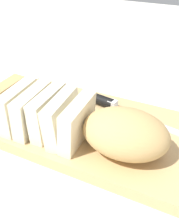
{
  "coord_description": "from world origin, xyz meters",
  "views": [
    {
      "loc": [
        -0.22,
        0.42,
        0.37
      ],
      "look_at": [
        0.0,
        0.0,
        0.06
      ],
      "focal_mm": 41.67,
      "sensor_mm": 36.0,
      "label": 1
    }
  ],
  "objects": [
    {
      "name": "bread_loaf",
      "position": [
        -0.01,
        0.06,
        0.07
      ],
      "size": [
        0.38,
        0.15,
        0.09
      ],
      "rotation": [
        0.0,
        0.0,
        0.08
      ],
      "color": "tan",
      "rests_on": "cutting_board"
    },
    {
      "name": "crumb_near_knife",
      "position": [
        0.02,
        0.06,
        0.03
      ],
      "size": [
        0.01,
        0.01,
        0.01
      ],
      "primitive_type": "sphere",
      "color": "#996633",
      "rests_on": "cutting_board"
    },
    {
      "name": "ground_plane",
      "position": [
        0.0,
        0.0,
        0.0
      ],
      "size": [
        3.0,
        3.0,
        0.0
      ],
      "primitive_type": "plane",
      "color": "silver"
    },
    {
      "name": "crumb_near_loaf",
      "position": [
        -0.01,
        -0.02,
        0.03
      ],
      "size": [
        0.0,
        0.0,
        0.0
      ],
      "primitive_type": "sphere",
      "color": "#996633",
      "rests_on": "cutting_board"
    },
    {
      "name": "bread_knife",
      "position": [
        -0.02,
        -0.08,
        0.04
      ],
      "size": [
        0.27,
        0.06,
        0.03
      ],
      "rotation": [
        0.0,
        0.0,
        3.0
      ],
      "color": "silver",
      "rests_on": "cutting_board"
    },
    {
      "name": "cutting_board",
      "position": [
        0.0,
        0.0,
        0.01
      ],
      "size": [
        0.49,
        0.29,
        0.03
      ],
      "primitive_type": "cube",
      "rotation": [
        0.0,
        0.0,
        0.03
      ],
      "color": "tan",
      "rests_on": "ground_plane"
    }
  ]
}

